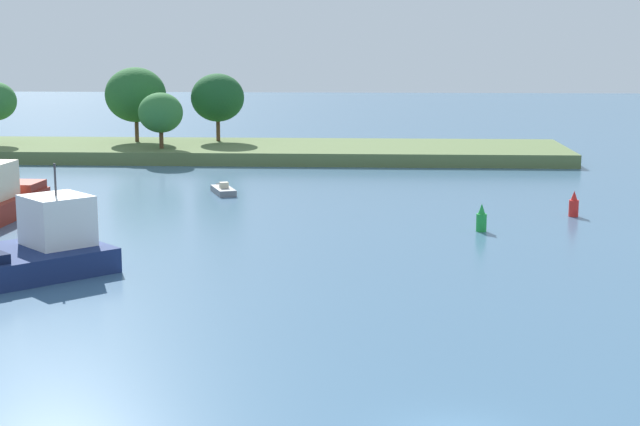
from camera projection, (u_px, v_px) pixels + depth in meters
name	position (u px, v px, depth m)	size (l,w,h in m)	color
treeline_island	(155.00, 136.00, 105.84)	(84.73, 15.41, 9.60)	#566B3D
fishing_skiff	(223.00, 190.00, 80.57)	(2.70, 4.25, 1.03)	slate
channel_buoy_red	(574.00, 205.00, 70.32)	(0.70, 0.70, 1.90)	red
channel_buoy_green	(481.00, 220.00, 64.87)	(0.70, 0.70, 1.90)	green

